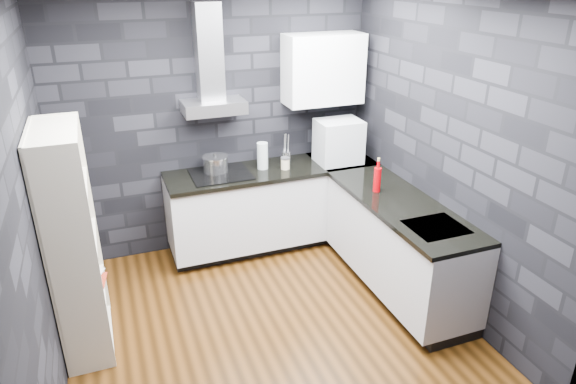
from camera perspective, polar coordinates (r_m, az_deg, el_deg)
ground at (r=4.54m, az=-2.20°, el=-14.48°), size 3.20×3.20×0.00m
wall_back at (r=5.34m, az=-8.06°, el=7.69°), size 3.20×0.05×2.70m
wall_front at (r=2.54m, az=9.35°, el=-11.66°), size 3.20×0.05×2.70m
wall_left at (r=3.73m, az=-26.96°, el=-2.01°), size 0.05×3.20×2.70m
wall_right at (r=4.59m, az=17.19°, el=4.15°), size 0.05×3.20×2.70m
toekick_back at (r=5.70m, az=-1.75°, el=-5.15°), size 2.18×0.50×0.10m
toekick_right at (r=5.07m, az=12.12°, el=-9.77°), size 0.50×1.78×0.10m
counter_back_cab at (r=5.48m, az=-1.67°, el=-1.40°), size 2.20×0.60×0.76m
counter_right_cab at (r=4.83m, az=12.15°, el=-5.61°), size 0.60×1.80×0.76m
counter_back_top at (r=5.31m, az=-1.68°, el=2.47°), size 2.20×0.62×0.04m
counter_right_top at (r=4.65m, az=12.47°, el=-1.33°), size 0.62×1.80×0.04m
counter_corner_top at (r=5.61m, az=6.04°, el=3.54°), size 0.62×0.62×0.04m
hood_body at (r=5.09m, az=-8.24°, el=9.34°), size 0.60×0.34×0.12m
hood_chimney at (r=5.06m, az=-8.77°, el=15.12°), size 0.24×0.20×0.90m
upper_cabinet at (r=5.38m, az=3.93°, el=13.47°), size 0.80×0.35×0.70m
cooktop at (r=5.17m, az=-7.50°, el=1.97°), size 0.58×0.50×0.01m
sink_rim at (r=4.28m, az=16.14°, el=-3.79°), size 0.44×0.40×0.01m
pot at (r=5.21m, az=-8.05°, el=3.06°), size 0.30×0.30×0.14m
glass_vase at (r=5.25m, az=-2.85°, el=4.04°), size 0.13×0.13×0.27m
storage_jar at (r=5.26m, az=-0.31°, el=3.15°), size 0.12×0.12×0.11m
utensil_crock at (r=5.42m, az=-0.22°, el=3.89°), size 0.11×0.11×0.13m
appliance_garage at (r=5.43m, az=5.63°, el=5.61°), size 0.46×0.36×0.46m
red_bottle at (r=4.78m, az=9.88°, el=1.36°), size 0.08×0.08×0.23m
bookshelf at (r=4.20m, az=-22.74°, el=-5.30°), size 0.48×0.85×1.80m
fruit_bowl at (r=4.10m, az=-22.82°, el=-5.44°), size 0.24×0.24×0.05m
book_red at (r=4.46m, az=-21.93°, el=-8.23°), size 0.17×0.05×0.23m
book_second at (r=4.53m, az=-22.32°, el=-7.50°), size 0.16×0.08×0.23m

